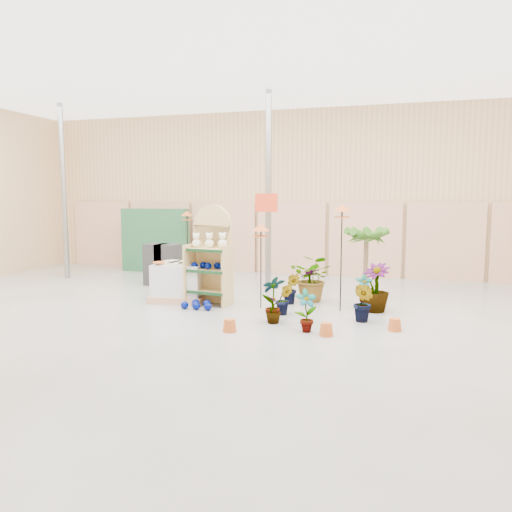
# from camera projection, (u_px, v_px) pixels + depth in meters

# --- Properties ---
(room) EXTENTS (15.20, 12.10, 4.70)m
(room) POSITION_uv_depth(u_px,v_px,m) (230.00, 192.00, 8.89)
(room) COLOR gray
(room) RESTS_ON ground
(display_shelf) EXTENTS (0.89, 0.63, 1.98)m
(display_shelf) POSITION_uv_depth(u_px,v_px,m) (211.00, 259.00, 9.89)
(display_shelf) COLOR tan
(display_shelf) RESTS_ON ground
(teddy_bears) EXTENTS (0.73, 0.18, 0.30)m
(teddy_bears) POSITION_uv_depth(u_px,v_px,m) (210.00, 242.00, 9.76)
(teddy_bears) COLOR white
(teddy_bears) RESTS_ON display_shelf
(gazing_balls_shelf) EXTENTS (0.73, 0.25, 0.14)m
(gazing_balls_shelf) POSITION_uv_depth(u_px,v_px,m) (209.00, 266.00, 9.79)
(gazing_balls_shelf) COLOR #000C66
(gazing_balls_shelf) RESTS_ON display_shelf
(gazing_balls_floor) EXTENTS (0.63, 0.39, 0.15)m
(gazing_balls_floor) POSITION_uv_depth(u_px,v_px,m) (198.00, 305.00, 9.49)
(gazing_balls_floor) COLOR #000C66
(gazing_balls_floor) RESTS_ON ground
(pallet_stack) EXTENTS (1.18, 1.02, 0.80)m
(pallet_stack) POSITION_uv_depth(u_px,v_px,m) (180.00, 282.00, 10.22)
(pallet_stack) COLOR tan
(pallet_stack) RESTS_ON ground
(charcoal_planters) EXTENTS (0.80, 0.50, 1.00)m
(charcoal_planters) POSITION_uv_depth(u_px,v_px,m) (163.00, 264.00, 12.07)
(charcoal_planters) COLOR black
(charcoal_planters) RESTS_ON ground
(trellis_stock) EXTENTS (2.00, 0.30, 1.80)m
(trellis_stock) POSITION_uv_depth(u_px,v_px,m) (155.00, 240.00, 14.20)
(trellis_stock) COLOR #245B35
(trellis_stock) RESTS_ON ground
(offer_sign) EXTENTS (0.50, 0.08, 2.20)m
(offer_sign) POSITION_uv_depth(u_px,v_px,m) (267.00, 222.00, 10.90)
(offer_sign) COLOR gray
(offer_sign) RESTS_ON ground
(bird_table_front) EXTENTS (0.34, 0.34, 1.62)m
(bird_table_front) POSITION_uv_depth(u_px,v_px,m) (261.00, 230.00, 9.41)
(bird_table_front) COLOR black
(bird_table_front) RESTS_ON ground
(bird_table_right) EXTENTS (0.34, 0.34, 1.99)m
(bird_table_right) POSITION_uv_depth(u_px,v_px,m) (342.00, 212.00, 9.12)
(bird_table_right) COLOR black
(bird_table_right) RESTS_ON ground
(bird_table_back) EXTENTS (0.34, 0.34, 1.77)m
(bird_table_back) POSITION_uv_depth(u_px,v_px,m) (187.00, 215.00, 13.24)
(bird_table_back) COLOR black
(bird_table_back) RESTS_ON ground
(palm) EXTENTS (0.70, 0.70, 1.59)m
(palm) POSITION_uv_depth(u_px,v_px,m) (366.00, 234.00, 10.39)
(palm) COLOR brown
(palm) RESTS_ON ground
(potted_plant_0) EXTENTS (0.50, 0.50, 0.80)m
(potted_plant_0) POSITION_uv_depth(u_px,v_px,m) (273.00, 298.00, 8.48)
(potted_plant_0) COLOR #2C5E15
(potted_plant_0) RESTS_ON ground
(potted_plant_1) EXTENTS (0.37, 0.33, 0.57)m
(potted_plant_1) POSITION_uv_depth(u_px,v_px,m) (284.00, 299.00, 8.99)
(potted_plant_1) COLOR #2C5E15
(potted_plant_1) RESTS_ON ground
(potted_plant_3) EXTENTS (0.67, 0.67, 0.91)m
(potted_plant_3) POSITION_uv_depth(u_px,v_px,m) (375.00, 288.00, 9.22)
(potted_plant_3) COLOR #2C5E15
(potted_plant_3) RESTS_ON ground
(potted_plant_4) EXTENTS (0.39, 0.33, 0.64)m
(potted_plant_4) POSITION_uv_depth(u_px,v_px,m) (364.00, 291.00, 9.58)
(potted_plant_4) COLOR #2C5E15
(potted_plant_4) RESTS_ON ground
(potted_plant_5) EXTENTS (0.37, 0.31, 0.63)m
(potted_plant_5) POSITION_uv_depth(u_px,v_px,m) (291.00, 288.00, 9.90)
(potted_plant_5) COLOR #2C5E15
(potted_plant_5) RESTS_ON ground
(potted_plant_6) EXTENTS (1.00, 0.91, 0.96)m
(potted_plant_6) POSITION_uv_depth(u_px,v_px,m) (313.00, 278.00, 10.14)
(potted_plant_6) COLOR #2C5E15
(potted_plant_6) RESTS_ON ground
(potted_plant_7) EXTENTS (0.37, 0.37, 0.47)m
(potted_plant_7) POSITION_uv_depth(u_px,v_px,m) (273.00, 309.00, 8.38)
(potted_plant_7) COLOR #2C5E15
(potted_plant_7) RESTS_ON ground
(potted_plant_8) EXTENTS (0.43, 0.39, 0.68)m
(potted_plant_8) POSITION_uv_depth(u_px,v_px,m) (306.00, 311.00, 7.81)
(potted_plant_8) COLOR #2C5E15
(potted_plant_8) RESTS_ON ground
(potted_plant_9) EXTENTS (0.47, 0.48, 0.68)m
(potted_plant_9) POSITION_uv_depth(u_px,v_px,m) (364.00, 303.00, 8.44)
(potted_plant_9) COLOR #2C5E15
(potted_plant_9) RESTS_ON ground
(potted_plant_11) EXTENTS (0.53, 0.53, 0.67)m
(potted_plant_11) POSITION_uv_depth(u_px,v_px,m) (310.00, 285.00, 10.20)
(potted_plant_11) COLOR #2C5E15
(potted_plant_11) RESTS_ON ground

